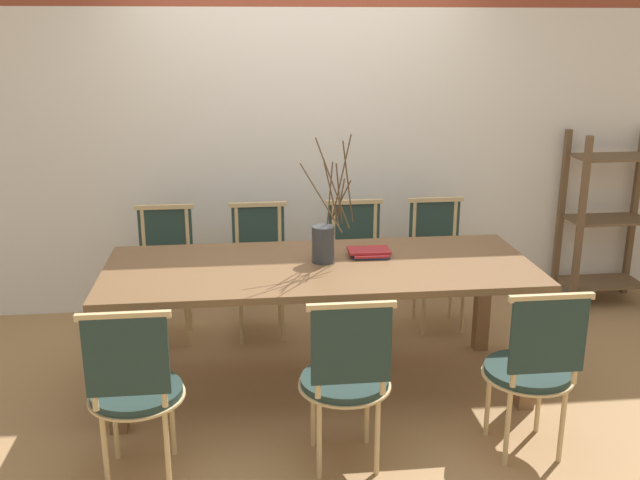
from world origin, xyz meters
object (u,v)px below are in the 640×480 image
Objects in this scene: shelving_rack at (608,220)px; vase_centerpiece at (324,241)px; dining_table at (320,280)px; chair_far_center at (357,263)px; chair_near_center at (533,365)px; book_stack at (369,252)px.

vase_centerpiece is at bearing -155.18° from shelving_rack.
dining_table is 0.93m from chair_far_center.
chair_near_center is at bearing 109.74° from chair_far_center.
chair_near_center is 3.66× the size of book_stack.
dining_table is 2.70× the size of chair_far_center.
chair_near_center reaches higher than dining_table.
book_stack is (-0.04, -0.71, 0.30)m from chair_far_center.
vase_centerpiece is at bearing 58.59° from dining_table.
book_stack is at bearing 86.48° from chair_far_center.
chair_near_center reaches higher than book_stack.
shelving_rack reaches higher than book_stack.
shelving_rack is at bearing 25.81° from book_stack.
chair_far_center is at bearing 67.45° from vase_centerpiece.
shelving_rack is (2.34, 1.08, -0.23)m from vase_centerpiece.
vase_centerpiece is (-0.94, 0.89, 0.41)m from chair_near_center.
chair_near_center is at bearing -43.58° from vase_centerpiece.
dining_table is 1.29m from chair_near_center.
chair_near_center is at bearing -125.45° from shelving_rack.
chair_near_center is 1.35m from vase_centerpiece.
chair_near_center and chair_far_center have the same top height.
vase_centerpiece is at bearing -162.78° from book_stack.
book_stack is at bearing 17.22° from vase_centerpiece.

